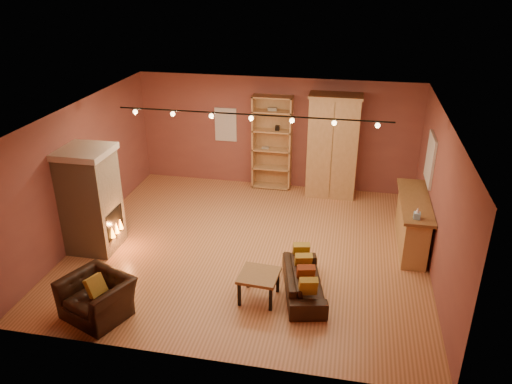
% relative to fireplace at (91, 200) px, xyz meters
% --- Properties ---
extents(floor, '(7.00, 7.00, 0.00)m').
position_rel_fireplace_xyz_m(floor, '(3.04, 0.60, -1.06)').
color(floor, '#A5633A').
rests_on(floor, ground).
extents(ceiling, '(7.00, 7.00, 0.00)m').
position_rel_fireplace_xyz_m(ceiling, '(3.04, 0.60, 1.74)').
color(ceiling, brown).
rests_on(ceiling, back_wall).
extents(back_wall, '(7.00, 0.02, 2.80)m').
position_rel_fireplace_xyz_m(back_wall, '(3.04, 3.85, 0.34)').
color(back_wall, brown).
rests_on(back_wall, floor).
extents(left_wall, '(0.02, 6.50, 2.80)m').
position_rel_fireplace_xyz_m(left_wall, '(-0.46, 0.60, 0.34)').
color(left_wall, brown).
rests_on(left_wall, floor).
extents(right_wall, '(0.02, 6.50, 2.80)m').
position_rel_fireplace_xyz_m(right_wall, '(6.54, 0.60, 0.34)').
color(right_wall, brown).
rests_on(right_wall, floor).
extents(fireplace, '(1.01, 0.98, 2.12)m').
position_rel_fireplace_xyz_m(fireplace, '(0.00, 0.00, 0.00)').
color(fireplace, tan).
rests_on(fireplace, floor).
extents(back_window, '(0.56, 0.04, 0.86)m').
position_rel_fireplace_xyz_m(back_window, '(1.74, 3.83, 0.49)').
color(back_window, silver).
rests_on(back_window, back_wall).
extents(bookcase, '(0.98, 0.38, 2.39)m').
position_rel_fireplace_xyz_m(bookcase, '(2.97, 3.72, 0.15)').
color(bookcase, tan).
rests_on(bookcase, floor).
extents(armoire, '(1.24, 0.70, 2.53)m').
position_rel_fireplace_xyz_m(armoire, '(4.48, 3.53, 0.21)').
color(armoire, tan).
rests_on(armoire, floor).
extents(bar_counter, '(0.58, 2.14, 1.02)m').
position_rel_fireplace_xyz_m(bar_counter, '(6.24, 1.33, -0.54)').
color(bar_counter, tan).
rests_on(bar_counter, floor).
extents(tissue_box, '(0.12, 0.12, 0.22)m').
position_rel_fireplace_xyz_m(tissue_box, '(6.19, 0.51, 0.05)').
color(tissue_box, '#89BFDC').
rests_on(tissue_box, bar_counter).
extents(right_window, '(0.05, 0.90, 1.00)m').
position_rel_fireplace_xyz_m(right_window, '(6.51, 2.00, 0.59)').
color(right_window, silver).
rests_on(right_window, right_wall).
extents(loveseat, '(0.81, 1.68, 0.71)m').
position_rel_fireplace_xyz_m(loveseat, '(4.29, -0.75, -0.73)').
color(loveseat, black).
rests_on(loveseat, floor).
extents(armchair, '(1.21, 1.01, 0.90)m').
position_rel_fireplace_xyz_m(armchair, '(1.07, -1.99, -0.61)').
color(armchair, black).
rests_on(armchair, floor).
extents(coffee_table, '(0.69, 0.69, 0.49)m').
position_rel_fireplace_xyz_m(coffee_table, '(3.56, -1.05, -0.64)').
color(coffee_table, brown).
rests_on(coffee_table, floor).
extents(track_rail, '(5.20, 0.09, 0.13)m').
position_rel_fireplace_xyz_m(track_rail, '(3.04, 0.80, 1.62)').
color(track_rail, black).
rests_on(track_rail, ceiling).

